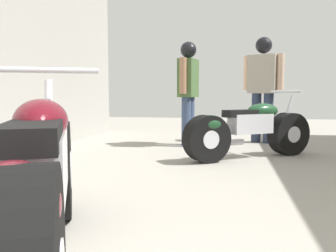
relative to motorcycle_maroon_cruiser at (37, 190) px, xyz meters
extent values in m
plane|color=#9E998E|center=(0.95, 2.06, -0.41)|extent=(18.09, 18.09, 0.00)
cylinder|color=black|center=(-0.33, 0.70, -0.08)|extent=(0.51, 0.70, 0.65)
cylinder|color=silver|center=(-0.33, 0.70, -0.08)|extent=(0.34, 0.34, 0.25)
cube|color=silver|center=(-0.01, 0.04, 0.10)|extent=(0.49, 0.69, 0.28)
ellipsoid|color=#5B0F19|center=(-0.11, 0.24, 0.29)|extent=(0.46, 0.59, 0.22)
cube|color=black|center=(0.06, -0.13, 0.25)|extent=(0.41, 0.54, 0.10)
ellipsoid|color=#5B0F19|center=(0.27, -0.59, 0.12)|extent=(0.43, 0.52, 0.24)
cylinder|color=silver|center=(-0.31, 0.67, 0.22)|extent=(0.15, 0.25, 0.59)
cylinder|color=silver|center=(-0.29, 0.63, 0.57)|extent=(0.59, 0.30, 0.04)
cylinder|color=black|center=(1.62, 3.61, -0.12)|extent=(0.59, 0.51, 0.58)
cylinder|color=silver|center=(1.62, 3.61, -0.12)|extent=(0.31, 0.31, 0.22)
cylinder|color=black|center=(0.55, 2.85, -0.12)|extent=(0.59, 0.51, 0.58)
cylinder|color=silver|center=(0.55, 2.85, -0.12)|extent=(0.31, 0.31, 0.22)
cube|color=silver|center=(1.09, 3.23, 0.05)|extent=(0.60, 0.51, 0.25)
ellipsoid|color=#1E4728|center=(1.25, 3.35, 0.21)|extent=(0.52, 0.46, 0.20)
cube|color=black|center=(0.96, 3.14, 0.18)|extent=(0.47, 0.41, 0.09)
ellipsoid|color=#1E4728|center=(0.59, 2.88, 0.07)|extent=(0.46, 0.42, 0.22)
cylinder|color=silver|center=(1.60, 3.59, 0.16)|extent=(0.21, 0.17, 0.53)
cylinder|color=silver|center=(1.57, 3.57, 0.46)|extent=(0.35, 0.48, 0.03)
cylinder|color=silver|center=(0.79, 3.18, -0.20)|extent=(0.45, 0.35, 0.08)
cylinder|color=#384766|center=(0.14, 4.13, -0.01)|extent=(0.18, 0.18, 0.79)
cylinder|color=#384766|center=(0.17, 4.33, -0.01)|extent=(0.18, 0.18, 0.79)
cube|color=#476638|center=(0.16, 4.23, 0.69)|extent=(0.31, 0.47, 0.60)
cylinder|color=#9E7051|center=(0.11, 3.96, 0.71)|extent=(0.13, 0.13, 0.55)
cylinder|color=#9E7051|center=(0.21, 4.50, 0.71)|extent=(0.13, 0.13, 0.55)
sphere|color=black|center=(0.16, 4.23, 1.12)|extent=(0.22, 0.22, 0.22)
sphere|color=black|center=(0.16, 4.23, 1.14)|extent=(0.26, 0.26, 0.26)
cylinder|color=#2D3851|center=(1.47, 4.77, 0.02)|extent=(0.21, 0.21, 0.85)
cylinder|color=#2D3851|center=(1.27, 4.86, 0.02)|extent=(0.21, 0.21, 0.85)
cube|color=#B2A899|center=(1.37, 4.82, 0.77)|extent=(0.53, 0.42, 0.65)
cylinder|color=beige|center=(1.64, 4.70, 0.80)|extent=(0.15, 0.15, 0.60)
cylinder|color=beige|center=(1.10, 4.93, 0.80)|extent=(0.15, 0.15, 0.60)
sphere|color=black|center=(1.37, 4.82, 1.24)|extent=(0.24, 0.24, 0.24)
sphere|color=black|center=(1.37, 4.82, 1.26)|extent=(0.28, 0.28, 0.28)
camera|label=1|loc=(0.84, -1.38, 0.42)|focal=37.23mm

